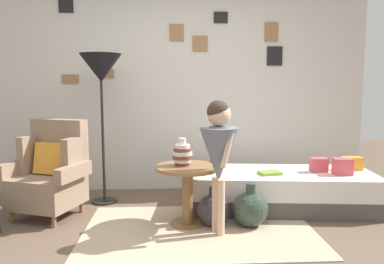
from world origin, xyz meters
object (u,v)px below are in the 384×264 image
book_on_daybed (270,173)px  demijohn_near (213,210)px  daybed (282,190)px  armchair (51,173)px  demijohn_far (250,209)px  person_child (219,149)px  side_table (187,183)px  floor_lamp (101,73)px  vase_striped (182,154)px

book_on_daybed → demijohn_near: size_ratio=0.57×
daybed → demijohn_near: daybed is taller
armchair → demijohn_far: (1.96, -0.43, -0.27)m
armchair → demijohn_near: bearing=-13.9°
person_child → demijohn_near: size_ratio=3.08×
side_table → demijohn_far: (0.59, -0.08, -0.24)m
floor_lamp → demijohn_near: size_ratio=4.30×
demijohn_near → book_on_daybed: bearing=30.4°
demijohn_near → demijohn_far: bearing=-6.0°
book_on_daybed → demijohn_near: 0.77m
vase_striped → demijohn_near: (0.29, -0.07, -0.52)m
floor_lamp → person_child: 1.68m
floor_lamp → person_child: bearing=-40.1°
floor_lamp → daybed: bearing=-9.3°
vase_striped → person_child: person_child is taller
daybed → book_on_daybed: 0.29m
vase_striped → demijohn_far: bearing=-9.4°
daybed → side_table: size_ratio=3.26×
daybed → book_on_daybed: size_ratio=8.96×
floor_lamp → book_on_daybed: (1.78, -0.43, -1.04)m
armchair → demijohn_near: size_ratio=2.51×
armchair → person_child: (1.63, -0.59, 0.33)m
daybed → book_on_daybed: book_on_daybed is taller
side_table → demijohn_near: size_ratio=1.56×
side_table → demijohn_near: 0.35m
daybed → demijohn_far: demijohn_far is taller
side_table → person_child: (0.26, -0.23, 0.36)m
demijohn_far → floor_lamp: bearing=151.0°
armchair → vase_striped: 1.39m
daybed → demijohn_near: bearing=-149.4°
book_on_daybed → side_table: bearing=-159.3°
armchair → book_on_daybed: bearing=-0.8°
book_on_daybed → demijohn_near: bearing=-149.6°
side_table → demijohn_near: side_table is taller
person_child → demijohn_far: person_child is taller
vase_striped → book_on_daybed: size_ratio=1.18×
armchair → demijohn_far: 2.02m
daybed → demijohn_near: (-0.80, -0.47, -0.04)m
vase_striped → book_on_daybed: 1.00m
demijohn_near → person_child: bearing=-84.0°
armchair → demijohn_far: size_ratio=2.33×
side_table → vase_striped: 0.27m
book_on_daybed → demijohn_near: (-0.63, -0.37, -0.26)m
book_on_daybed → demijohn_far: size_ratio=0.53×
book_on_daybed → floor_lamp: bearing=166.6°
vase_striped → demijohn_near: bearing=-13.5°
floor_lamp → book_on_daybed: size_ratio=7.55×
side_table → vase_striped: bearing=147.0°
person_child → demijohn_far: size_ratio=2.86×
armchair → vase_striped: size_ratio=3.72×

